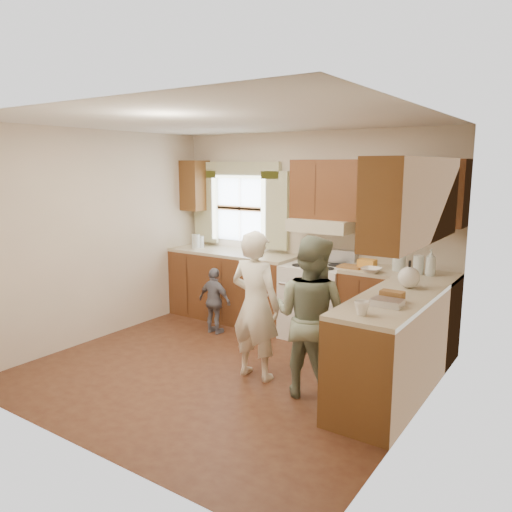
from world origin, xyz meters
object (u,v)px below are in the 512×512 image
Objects in this scene: stove at (317,300)px; woman_left at (255,305)px; woman_right at (311,317)px; child at (215,301)px.

woman_left reaches higher than stove.
woman_right reaches higher than stove.
woman_left is 1.45m from child.
stove is 1.60m from woman_right.
child is at bearing -24.18° from woman_right.
child is at bearing -152.56° from stove.
woman_right is at bearing 176.75° from woman_left.
woman_left reaches higher than child.
woman_left is at bearing -2.57° from woman_right.
child is (-1.79, 0.84, -0.32)m from woman_right.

